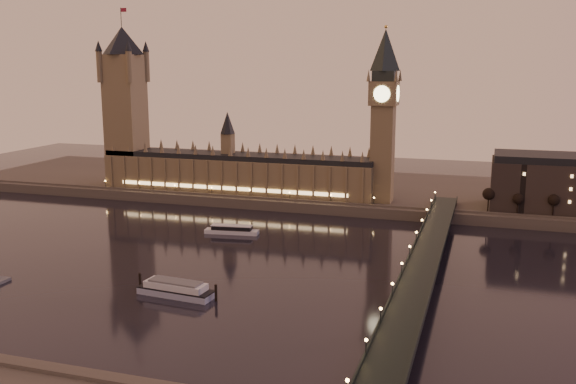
% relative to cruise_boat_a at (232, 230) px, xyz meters
% --- Properties ---
extents(ground, '(700.00, 700.00, 0.00)m').
position_rel_cruise_boat_a_xyz_m(ground, '(12.19, -44.25, -2.01)').
color(ground, black).
rests_on(ground, ground).
extents(far_embankment, '(560.00, 130.00, 6.00)m').
position_rel_cruise_boat_a_xyz_m(far_embankment, '(42.19, 120.75, 0.99)').
color(far_embankment, '#423D35').
rests_on(far_embankment, ground).
extents(palace_of_westminster, '(180.00, 26.62, 52.00)m').
position_rel_cruise_boat_a_xyz_m(palace_of_westminster, '(-27.94, 76.74, 19.70)').
color(palace_of_westminster, brown).
rests_on(palace_of_westminster, ground).
extents(victoria_tower, '(31.68, 31.68, 118.00)m').
position_rel_cruise_boat_a_xyz_m(victoria_tower, '(-107.81, 76.75, 63.78)').
color(victoria_tower, brown).
rests_on(victoria_tower, ground).
extents(big_ben, '(17.68, 17.68, 104.00)m').
position_rel_cruise_boat_a_xyz_m(big_ben, '(66.17, 76.74, 61.94)').
color(big_ben, brown).
rests_on(big_ben, ground).
extents(westminster_bridge, '(13.20, 260.00, 15.30)m').
position_rel_cruise_boat_a_xyz_m(westminster_bridge, '(103.80, -44.25, 3.51)').
color(westminster_bridge, black).
rests_on(westminster_bridge, ground).
extents(bare_tree_0, '(6.44, 6.44, 13.10)m').
position_rel_cruise_boat_a_xyz_m(bare_tree_0, '(128.37, 64.75, 13.78)').
color(bare_tree_0, black).
rests_on(bare_tree_0, ground).
extents(bare_tree_1, '(6.44, 6.44, 13.10)m').
position_rel_cruise_boat_a_xyz_m(bare_tree_1, '(145.39, 64.75, 13.78)').
color(bare_tree_1, black).
rests_on(bare_tree_1, ground).
extents(bare_tree_2, '(6.44, 6.44, 13.10)m').
position_rel_cruise_boat_a_xyz_m(bare_tree_2, '(162.41, 64.75, 13.78)').
color(bare_tree_2, black).
rests_on(bare_tree_2, ground).
extents(cruise_boat_a, '(29.08, 9.80, 4.56)m').
position_rel_cruise_boat_a_xyz_m(cruise_boat_a, '(0.00, 0.00, 0.00)').
color(cruise_boat_a, silver).
rests_on(cruise_boat_a, ground).
extents(moored_barge, '(35.26, 11.36, 6.49)m').
position_rel_cruise_boat_a_xyz_m(moored_barge, '(14.96, -92.16, 0.73)').
color(moored_barge, '#96A2BF').
rests_on(moored_barge, ground).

